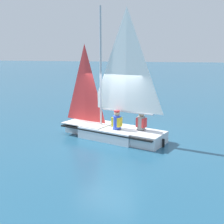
# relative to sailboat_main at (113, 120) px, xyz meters

# --- Properties ---
(ground_plane) EXTENTS (260.00, 260.00, 0.00)m
(ground_plane) POSITION_rel_sailboat_main_xyz_m (0.04, -0.01, -0.73)
(ground_plane) COLOR #235675
(sailboat_main) EXTENTS (4.36, 2.16, 5.02)m
(sailboat_main) POSITION_rel_sailboat_main_xyz_m (0.00, 0.00, 0.00)
(sailboat_main) COLOR silver
(sailboat_main) RESTS_ON ground_plane
(sailor_helm) EXTENTS (0.38, 0.35, 1.16)m
(sailor_helm) POSITION_rel_sailboat_main_xyz_m (-0.26, 0.24, -0.09)
(sailor_helm) COLOR black
(sailor_helm) RESTS_ON ground_plane
(sailor_crew) EXTENTS (0.38, 0.35, 1.16)m
(sailor_crew) POSITION_rel_sailboat_main_xyz_m (-1.14, -0.03, -0.09)
(sailor_crew) COLOR black
(sailor_crew) RESTS_ON ground_plane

